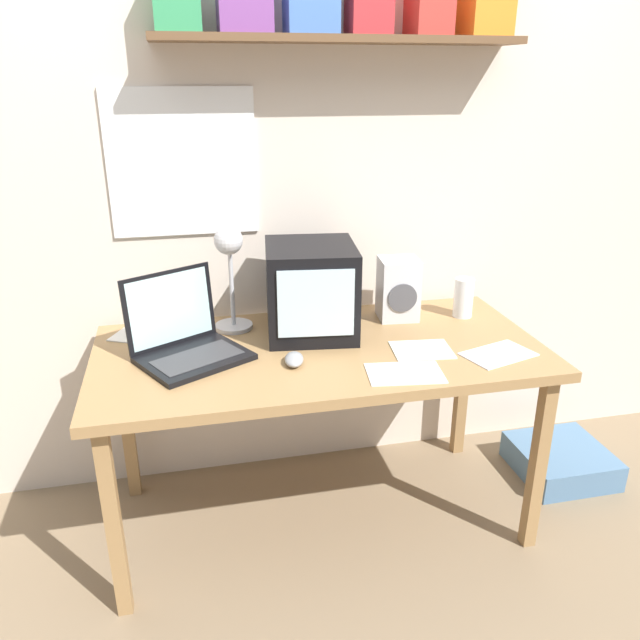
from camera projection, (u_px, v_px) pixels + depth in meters
name	position (u px, v px, depth m)	size (l,w,h in m)	color
ground_plane	(320.00, 516.00, 2.37)	(12.00, 12.00, 0.00)	#846E54
back_wall	(295.00, 147.00, 2.28)	(5.60, 0.24, 2.60)	beige
corner_desk	(320.00, 364.00, 2.14)	(1.51, 0.73, 0.70)	#9E7749
crt_monitor	(312.00, 289.00, 2.19)	(0.35, 0.37, 0.32)	black
laptop	(184.00, 336.00, 2.03)	(0.42, 0.40, 0.27)	black
desk_lamp	(230.00, 263.00, 2.14)	(0.14, 0.18, 0.39)	silver
juice_glass	(463.00, 299.00, 2.36)	(0.07, 0.07, 0.15)	white
space_heater	(398.00, 289.00, 2.33)	(0.16, 0.16, 0.23)	silver
computer_mouse	(294.00, 359.00, 1.99)	(0.08, 0.11, 0.03)	gray
open_notebook	(405.00, 373.00, 1.93)	(0.25, 0.18, 0.00)	white
printed_handout	(145.00, 335.00, 2.21)	(0.26, 0.23, 0.00)	white
loose_paper_near_monitor	(498.00, 354.00, 2.06)	(0.26, 0.20, 0.00)	white
loose_paper_near_laptop	(422.00, 350.00, 2.09)	(0.21, 0.18, 0.00)	white
floor_cushion	(561.00, 461.00, 2.61)	(0.36, 0.36, 0.12)	#52779C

